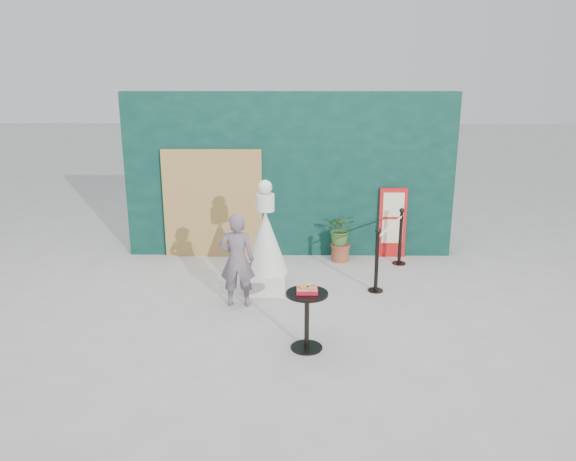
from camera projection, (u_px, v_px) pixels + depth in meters
name	position (u px, v px, depth m)	size (l,w,h in m)	color
ground	(287.00, 325.00, 7.69)	(60.00, 60.00, 0.00)	#ADAAA5
back_wall	(289.00, 175.00, 10.30)	(6.00, 0.30, 3.00)	#092929
bamboo_fence	(213.00, 204.00, 10.25)	(1.80, 0.08, 2.00)	tan
woman	(237.00, 260.00, 8.15)	(0.51, 0.34, 1.40)	slate
menu_board	(392.00, 223.00, 10.32)	(0.50, 0.07, 1.30)	red
statue	(266.00, 247.00, 8.67)	(0.69, 0.69, 1.78)	white
cafe_table	(307.00, 312.00, 6.90)	(0.52, 0.52, 0.75)	black
food_basket	(307.00, 290.00, 6.82)	(0.26, 0.19, 0.11)	red
planter	(341.00, 233.00, 10.13)	(0.52, 0.45, 0.89)	brown
stanchion_barrier	(389.00, 249.00, 9.34)	(0.84, 1.54, 1.03)	black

